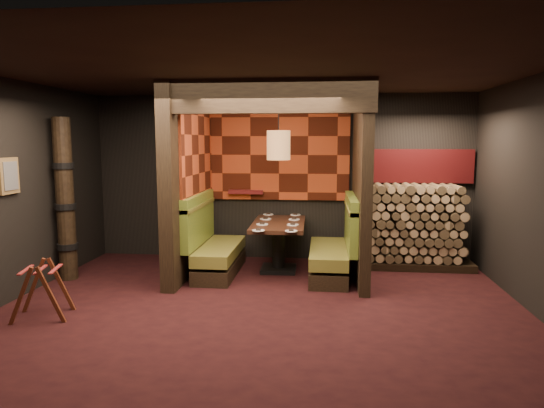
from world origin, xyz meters
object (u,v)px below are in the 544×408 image
(dining_table, at_px, (279,237))
(firewood_stack, at_px, (418,226))
(totem_column, at_px, (65,200))
(pendant_lamp, at_px, (279,145))
(booth_bench_left, at_px, (213,248))
(luggage_rack, at_px, (42,288))
(booth_bench_right, at_px, (335,251))

(dining_table, height_order, firewood_stack, firewood_stack)
(totem_column, distance_m, firewood_stack, 5.50)
(pendant_lamp, bearing_deg, booth_bench_left, -169.86)
(dining_table, distance_m, luggage_rack, 3.47)
(pendant_lamp, distance_m, totem_column, 3.28)
(luggage_rack, bearing_deg, booth_bench_right, 31.27)
(booth_bench_left, relative_size, dining_table, 1.06)
(dining_table, bearing_deg, firewood_stack, 11.85)
(totem_column, bearing_deg, pendant_lamp, 13.27)
(booth_bench_left, bearing_deg, pendant_lamp, 10.14)
(booth_bench_left, distance_m, totem_column, 2.30)
(booth_bench_left, distance_m, pendant_lamp, 1.89)
(pendant_lamp, distance_m, firewood_stack, 2.65)
(totem_column, bearing_deg, booth_bench_right, 7.86)
(booth_bench_right, height_order, dining_table, booth_bench_right)
(booth_bench_right, bearing_deg, pendant_lamp, 168.53)
(booth_bench_left, height_order, totem_column, totem_column)
(booth_bench_right, bearing_deg, totem_column, -172.14)
(booth_bench_right, bearing_deg, firewood_stack, 27.35)
(booth_bench_right, relative_size, firewood_stack, 0.92)
(dining_table, distance_m, pendant_lamp, 1.44)
(booth_bench_left, distance_m, luggage_rack, 2.62)
(booth_bench_left, bearing_deg, dining_table, 12.88)
(dining_table, relative_size, pendant_lamp, 1.39)
(pendant_lamp, bearing_deg, firewood_stack, 13.07)
(dining_table, relative_size, totem_column, 0.63)
(booth_bench_right, relative_size, luggage_rack, 2.18)
(booth_bench_left, relative_size, firewood_stack, 0.92)
(pendant_lamp, height_order, totem_column, pendant_lamp)
(totem_column, relative_size, firewood_stack, 1.39)
(luggage_rack, distance_m, totem_column, 1.84)
(booth_bench_right, height_order, firewood_stack, firewood_stack)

